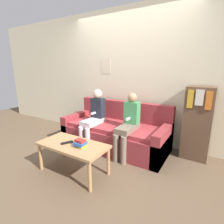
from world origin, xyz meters
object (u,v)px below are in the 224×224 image
object	(u,v)px
bookshelf	(197,123)
tv_remote	(67,143)
coffee_table	(73,147)
couch	(116,133)
person_right	(128,123)
person_left	(94,116)

from	to	relation	value
bookshelf	tv_remote	bearing A→B (deg)	-136.85
coffee_table	bookshelf	bearing A→B (deg)	44.17
couch	person_right	xyz separation A→B (m)	(0.36, -0.20, 0.31)
person_left	bookshelf	world-z (taller)	bookshelf
couch	tv_remote	bearing A→B (deg)	-98.20
tv_remote	bookshelf	size ratio (longest dim) A/B	0.14
coffee_table	tv_remote	xyz separation A→B (m)	(-0.08, -0.03, 0.06)
person_right	bookshelf	world-z (taller)	bookshelf
person_left	person_right	xyz separation A→B (m)	(0.71, -0.00, -0.01)
coffee_table	person_right	bearing A→B (deg)	63.33
person_left	tv_remote	world-z (taller)	person_left
coffee_table	bookshelf	world-z (taller)	bookshelf
person_right	tv_remote	bearing A→B (deg)	-119.99
couch	person_left	size ratio (longest dim) A/B	1.80
couch	bookshelf	xyz separation A→B (m)	(1.34, 0.31, 0.33)
coffee_table	person_right	world-z (taller)	person_right
person_left	bookshelf	size ratio (longest dim) A/B	0.91
person_left	bookshelf	distance (m)	1.77
person_left	coffee_table	bearing A→B (deg)	-72.15
person_right	bookshelf	xyz separation A→B (m)	(0.98, 0.51, 0.01)
tv_remote	bookshelf	distance (m)	2.06
person_left	bookshelf	bearing A→B (deg)	16.77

